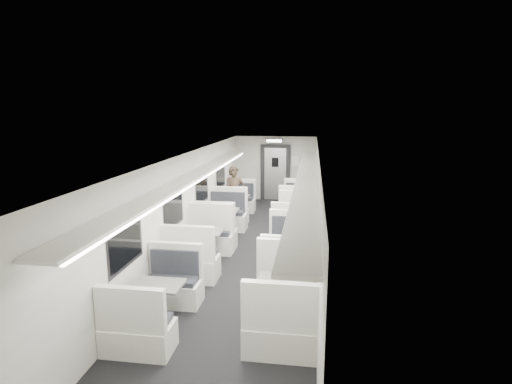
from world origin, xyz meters
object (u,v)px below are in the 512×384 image
(booth_right_b, at_px, (297,224))
(vestibule_door, at_px, (275,173))
(exit_sign, at_px, (274,141))
(booth_left_d, at_px, (158,304))
(booth_left_a, at_px, (236,206))
(booth_left_b, at_px, (221,224))
(booth_left_c, at_px, (202,247))
(booth_right_d, at_px, (285,301))
(booth_right_a, at_px, (299,209))
(booth_right_c, at_px, (291,261))
(passenger, at_px, (234,194))

(booth_right_b, distance_m, vestibule_door, 4.69)
(exit_sign, bearing_deg, booth_left_d, -96.56)
(booth_left_a, bearing_deg, booth_left_b, -90.00)
(booth_left_c, distance_m, exit_sign, 6.46)
(booth_left_c, xyz_separation_m, exit_sign, (1.00, 6.10, 1.88))
(booth_left_c, bearing_deg, booth_right_d, -48.57)
(booth_right_b, distance_m, booth_right_d, 4.31)
(booth_right_a, distance_m, vestibule_door, 3.04)
(booth_left_a, xyz_separation_m, booth_left_b, (0.00, -2.15, 0.04))
(vestibule_door, relative_size, exit_sign, 3.39)
(booth_left_b, distance_m, booth_left_c, 1.81)
(booth_right_c, xyz_separation_m, exit_sign, (-1.00, 6.66, 1.88))
(booth_right_a, xyz_separation_m, exit_sign, (-1.00, 2.31, 1.89))
(booth_left_b, bearing_deg, booth_left_c, -90.00)
(booth_left_a, height_order, booth_right_c, booth_right_c)
(booth_left_d, xyz_separation_m, booth_right_d, (2.00, 0.32, 0.03))
(booth_left_c, height_order, booth_right_c, booth_right_c)
(booth_right_d, xyz_separation_m, vestibule_door, (-1.00, 8.86, 0.66))
(booth_left_d, bearing_deg, booth_right_d, 9.18)
(booth_left_a, height_order, booth_right_a, booth_right_a)
(booth_right_b, relative_size, booth_right_d, 1.07)
(booth_left_d, relative_size, passenger, 1.16)
(booth_right_d, xyz_separation_m, exit_sign, (-1.00, 8.37, 1.90))
(booth_left_d, bearing_deg, booth_left_c, 90.00)
(booth_left_c, xyz_separation_m, booth_right_d, (2.00, -2.27, -0.01))
(booth_left_b, relative_size, booth_right_c, 1.01)
(booth_right_d, relative_size, passenger, 1.25)
(booth_right_c, bearing_deg, booth_left_c, 164.39)
(booth_left_b, distance_m, vestibule_door, 4.92)
(booth_left_b, xyz_separation_m, booth_left_d, (0.00, -4.40, -0.05))
(booth_left_a, bearing_deg, booth_left_d, -90.00)
(booth_left_c, height_order, booth_right_b, booth_right_b)
(booth_right_a, relative_size, passenger, 1.26)
(booth_left_c, distance_m, vestibule_door, 6.70)
(booth_right_b, distance_m, booth_right_c, 2.61)
(passenger, bearing_deg, booth_left_a, 78.75)
(booth_right_a, bearing_deg, exit_sign, 113.45)
(booth_left_a, distance_m, passenger, 0.70)
(exit_sign, bearing_deg, booth_left_a, -115.03)
(booth_right_a, height_order, booth_right_c, booth_right_c)
(booth_left_d, height_order, booth_right_d, booth_right_d)
(booth_right_a, bearing_deg, booth_right_d, -90.00)
(booth_left_b, relative_size, booth_right_d, 1.05)
(booth_right_c, bearing_deg, booth_left_d, -134.56)
(vestibule_door, bearing_deg, booth_left_b, -101.82)
(booth_left_b, xyz_separation_m, booth_right_c, (2.00, -2.37, -0.00))
(booth_left_a, xyz_separation_m, booth_left_d, (0.00, -6.55, -0.01))
(booth_right_d, bearing_deg, booth_left_c, 131.43)
(booth_right_a, distance_m, booth_right_d, 6.06)
(booth_right_b, height_order, booth_right_c, booth_right_b)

